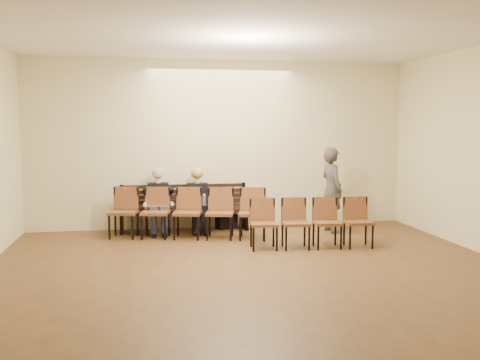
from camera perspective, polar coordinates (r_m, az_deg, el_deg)
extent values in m
plane|color=brown|center=(6.72, 3.99, -12.93)|extent=(10.00, 10.00, 0.00)
cube|color=beige|center=(11.28, -2.08, 3.81)|extent=(8.00, 0.02, 3.50)
cube|color=white|center=(6.50, 4.22, 17.71)|extent=(8.00, 10.00, 0.02)
cube|color=black|center=(11.02, -5.93, -4.25)|extent=(2.60, 0.90, 0.45)
cube|color=silver|center=(10.59, -8.86, -2.79)|extent=(0.39, 0.33, 0.25)
cylinder|color=silver|center=(10.63, -3.84, -2.75)|extent=(0.08, 0.08, 0.23)
cube|color=black|center=(11.23, -1.46, -4.43)|extent=(0.46, 0.37, 0.30)
imported|color=#3D3732|center=(10.92, 9.76, -0.36)|extent=(0.58, 0.78, 1.97)
cube|color=brown|center=(10.25, -5.62, -3.53)|extent=(3.03, 1.20, 0.97)
cube|color=brown|center=(9.50, 7.64, -4.59)|extent=(2.19, 0.65, 0.89)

